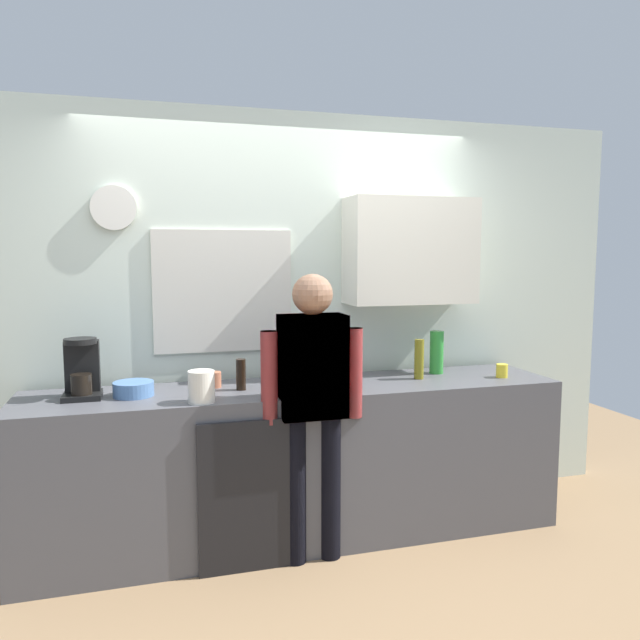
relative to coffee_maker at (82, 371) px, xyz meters
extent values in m
plane|color=#8C6D4C|center=(1.21, -0.36, -1.07)|extent=(8.00, 8.00, 0.00)
cube|color=#4C4C51|center=(1.21, -0.06, -0.61)|extent=(3.17, 0.64, 0.92)
cube|color=black|center=(0.86, -0.39, -0.65)|extent=(0.56, 0.02, 0.83)
cube|color=silver|center=(1.21, 0.37, 0.23)|extent=(4.77, 0.10, 2.60)
cube|color=beige|center=(0.81, 0.31, 0.40)|extent=(0.86, 0.02, 0.76)
cube|color=#8CA5C6|center=(0.81, 0.32, 0.40)|extent=(0.80, 0.02, 0.70)
cube|color=silver|center=(2.01, 0.16, 0.65)|extent=(0.84, 0.32, 0.68)
cylinder|color=silver|center=(0.18, 0.30, 0.90)|extent=(0.26, 0.03, 0.26)
cube|color=black|center=(0.00, -0.03, -0.13)|extent=(0.20, 0.20, 0.03)
cube|color=black|center=(0.00, 0.03, 0.02)|extent=(0.18, 0.08, 0.28)
cylinder|color=black|center=(0.00, -0.06, -0.06)|extent=(0.11, 0.11, 0.11)
cylinder|color=black|center=(0.00, -0.03, 0.17)|extent=(0.17, 0.17, 0.03)
cylinder|color=black|center=(0.86, -0.06, -0.06)|extent=(0.06, 0.06, 0.18)
cylinder|color=#2D8C33|center=(2.17, 0.08, -0.01)|extent=(0.09, 0.09, 0.28)
cylinder|color=olive|center=(1.98, -0.05, -0.02)|extent=(0.06, 0.06, 0.25)
cylinder|color=#B26647|center=(0.72, 0.05, -0.10)|extent=(0.08, 0.08, 0.09)
cylinder|color=#3351B2|center=(1.20, 0.00, -0.10)|extent=(0.08, 0.08, 0.10)
cylinder|color=yellow|center=(2.51, -0.16, -0.10)|extent=(0.07, 0.07, 0.09)
cylinder|color=#4C72A5|center=(0.27, -0.04, -0.11)|extent=(0.22, 0.22, 0.08)
cylinder|color=silver|center=(0.62, -0.29, -0.06)|extent=(0.14, 0.14, 0.17)
cylinder|color=black|center=(1.11, -0.36, -0.66)|extent=(0.12, 0.12, 0.82)
cylinder|color=black|center=(1.31, -0.36, -0.66)|extent=(0.12, 0.12, 0.82)
cube|color=#D85959|center=(1.21, -0.36, 0.03)|extent=(0.36, 0.20, 0.56)
sphere|color=#D8AD8C|center=(1.21, -0.36, 0.42)|extent=(0.22, 0.22, 0.22)
cylinder|color=#D85959|center=(0.97, -0.36, -0.02)|extent=(0.09, 0.09, 0.50)
cylinder|color=#D85959|center=(1.45, -0.36, -0.02)|extent=(0.09, 0.09, 0.50)
cylinder|color=black|center=(1.11, -0.36, -0.66)|extent=(0.12, 0.12, 0.82)
cylinder|color=black|center=(1.31, -0.36, -0.66)|extent=(0.12, 0.12, 0.82)
cube|color=#D85959|center=(1.21, -0.36, 0.03)|extent=(0.36, 0.20, 0.56)
sphere|color=#D8AD8C|center=(1.21, -0.36, 0.42)|extent=(0.22, 0.22, 0.22)
cylinder|color=#D85959|center=(0.97, -0.36, -0.02)|extent=(0.09, 0.09, 0.50)
cylinder|color=#D85959|center=(1.45, -0.36, -0.02)|extent=(0.09, 0.09, 0.50)
camera|label=1|loc=(0.36, -3.47, 0.64)|focal=33.91mm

